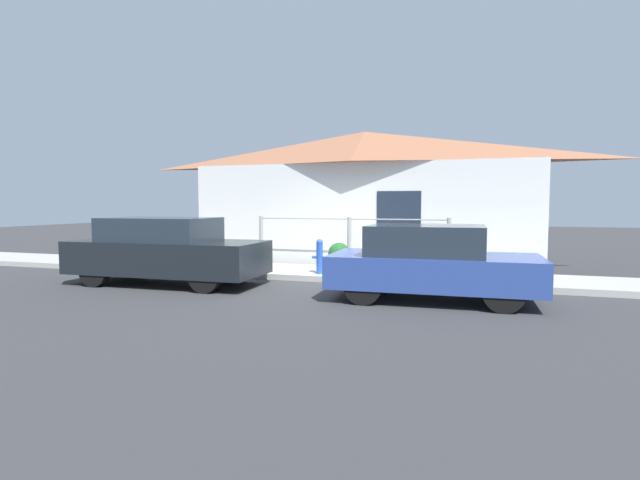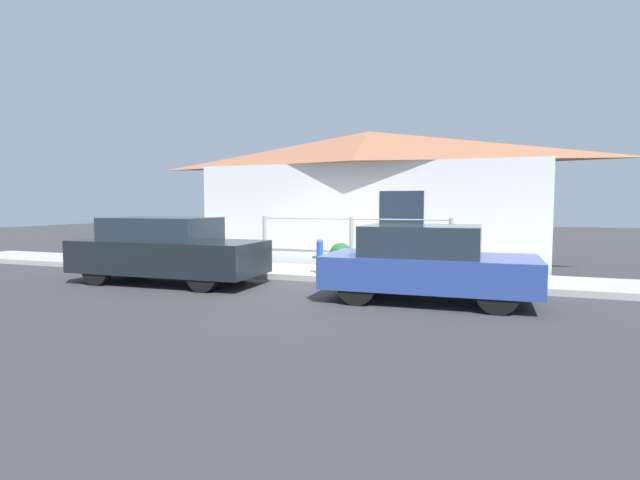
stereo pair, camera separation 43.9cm
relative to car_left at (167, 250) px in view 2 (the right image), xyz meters
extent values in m
plane|color=#38383A|center=(3.20, 1.26, -0.71)|extent=(60.00, 60.00, 0.00)
cube|color=#B2AFA8|center=(3.20, 2.21, -0.65)|extent=(24.00, 1.92, 0.13)
cube|color=white|center=(3.20, 3.57, 0.67)|extent=(9.16, 0.12, 2.77)
cube|color=#1E2838|center=(4.35, 3.50, 0.81)|extent=(1.10, 0.04, 1.00)
pyramid|color=#A36647|center=(3.20, 4.61, 2.51)|extent=(9.56, 2.20, 0.91)
cylinder|color=#999993|center=(0.80, 3.02, 0.04)|extent=(0.10, 0.10, 1.25)
cylinder|color=#999993|center=(3.20, 3.02, 0.04)|extent=(0.10, 0.10, 1.25)
cylinder|color=#999993|center=(5.60, 3.02, 0.04)|extent=(0.10, 0.10, 1.25)
cylinder|color=#999993|center=(3.20, 3.02, 0.61)|extent=(4.80, 0.03, 0.03)
cube|color=black|center=(0.04, 0.00, -0.13)|extent=(4.15, 1.75, 0.68)
cube|color=#232D38|center=(-0.12, 0.00, 0.46)|extent=(2.30, 1.50, 0.49)
cylinder|color=black|center=(1.29, 0.73, -0.39)|extent=(0.65, 0.22, 0.65)
cylinder|color=black|center=(1.33, -0.66, -0.39)|extent=(0.65, 0.22, 0.65)
cylinder|color=black|center=(-1.25, 0.66, -0.39)|extent=(0.65, 0.22, 0.65)
cylinder|color=black|center=(-1.21, -0.73, -0.39)|extent=(0.65, 0.22, 0.65)
cube|color=#2D4793|center=(5.55, 0.00, -0.19)|extent=(3.67, 1.86, 0.56)
cube|color=#232D38|center=(5.41, 0.00, 0.35)|extent=(2.04, 1.60, 0.52)
cylinder|color=black|center=(6.65, 0.79, -0.39)|extent=(0.66, 0.22, 0.66)
cylinder|color=black|center=(6.70, -0.72, -0.39)|extent=(0.66, 0.22, 0.66)
cylinder|color=black|center=(4.41, 0.72, -0.39)|extent=(0.66, 0.22, 0.66)
cylinder|color=black|center=(4.46, -0.79, -0.39)|extent=(0.66, 0.22, 0.66)
cylinder|color=blue|center=(2.88, 1.65, -0.25)|extent=(0.15, 0.15, 0.68)
sphere|color=blue|center=(2.88, 1.65, 0.12)|extent=(0.15, 0.15, 0.15)
cylinder|color=blue|center=(2.77, 1.65, -0.21)|extent=(0.13, 0.07, 0.07)
cylinder|color=blue|center=(2.98, 1.65, -0.21)|extent=(0.13, 0.07, 0.07)
cylinder|color=slate|center=(3.06, 2.59, -0.50)|extent=(0.22, 0.22, 0.17)
sphere|color=#235B28|center=(3.06, 2.59, -0.22)|extent=(0.53, 0.53, 0.53)
cylinder|color=slate|center=(0.82, 2.54, -0.48)|extent=(0.31, 0.31, 0.21)
sphere|color=#235B28|center=(0.82, 2.54, -0.25)|extent=(0.32, 0.32, 0.32)
cylinder|color=brown|center=(5.12, 2.76, -0.48)|extent=(0.22, 0.22, 0.22)
sphere|color=#235B28|center=(5.12, 2.76, -0.16)|extent=(0.55, 0.55, 0.55)
camera|label=1|loc=(6.38, -8.94, 1.00)|focal=28.00mm
camera|label=2|loc=(6.79, -8.79, 1.00)|focal=28.00mm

